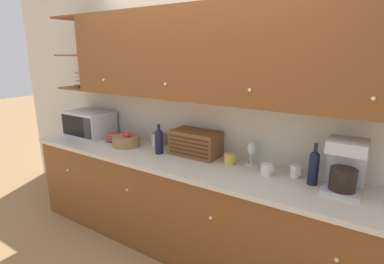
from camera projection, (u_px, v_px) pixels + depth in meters
ground_plane at (203, 231)px, 3.23m from camera, size 24.00×24.00×0.00m
wall_back at (206, 113)px, 2.92m from camera, size 5.96×0.06×2.60m
counter_unit at (186, 205)px, 2.85m from camera, size 3.58×0.67×0.92m
backsplash_panel at (204, 125)px, 2.92m from camera, size 3.56×0.01×0.54m
upper_cabinets at (211, 54)px, 2.52m from camera, size 3.56×0.39×0.79m
microwave at (90, 123)px, 3.52m from camera, size 0.53×0.38×0.29m
bowl_stack_on_counter at (113, 137)px, 3.32m from camera, size 0.17×0.17×0.09m
fruit_basket at (126, 141)px, 3.14m from camera, size 0.28×0.28×0.16m
storage_canister at (158, 139)px, 3.14m from camera, size 0.14×0.14×0.14m
second_wine_bottle at (159, 140)px, 2.88m from camera, size 0.08×0.08×0.29m
bread_box at (196, 143)px, 2.83m from camera, size 0.46×0.26×0.24m
mug_blue_second at (230, 159)px, 2.62m from camera, size 0.11×0.10×0.09m
wine_glass at (251, 149)px, 2.58m from camera, size 0.08×0.08×0.21m
mug_patterned_third at (267, 169)px, 2.39m from camera, size 0.10×0.09×0.09m
mug at (296, 171)px, 2.35m from camera, size 0.09×0.08×0.10m
wine_bottle at (314, 166)px, 2.19m from camera, size 0.07×0.07×0.32m
coffee_maker at (345, 166)px, 2.07m from camera, size 0.25×0.23×0.38m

